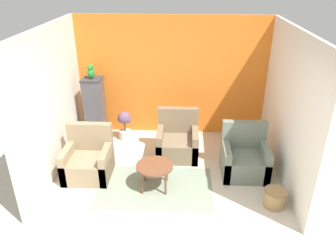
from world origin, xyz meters
TOP-DOWN VIEW (x-y plane):
  - ground_plane at (0.00, 0.00)m, footprint 20.00×20.00m
  - wall_back_accent at (0.00, 3.19)m, footprint 4.14×0.06m
  - wall_left at (-2.04, 1.58)m, footprint 0.06×3.16m
  - wall_right at (2.04, 1.58)m, footprint 0.06×3.16m
  - area_rug at (-0.20, 1.00)m, footprint 1.96×1.23m
  - coffee_table at (-0.20, 1.00)m, footprint 0.62×0.62m
  - armchair_left at (-1.42, 1.32)m, footprint 0.80×0.75m
  - armchair_right at (1.39, 1.54)m, footprint 0.80×0.75m
  - armchair_middle at (0.16, 2.10)m, footprint 0.80×0.75m
  - birdcage at (-1.61, 2.73)m, footprint 0.45×0.45m
  - parrot at (-1.61, 2.73)m, footprint 0.14×0.25m
  - potted_plant at (-1.00, 2.74)m, footprint 0.30×0.27m
  - wicker_basket at (1.73, 0.63)m, footprint 0.35×0.35m

SIDE VIEW (x-z plane):
  - ground_plane at x=0.00m, z-range 0.00..0.00m
  - area_rug at x=-0.20m, z-range 0.00..0.01m
  - wicker_basket at x=1.73m, z-range 0.01..0.30m
  - armchair_left at x=-1.42m, z-range -0.17..0.75m
  - armchair_right at x=1.39m, z-range -0.17..0.75m
  - armchair_middle at x=0.16m, z-range -0.17..0.75m
  - potted_plant at x=-1.00m, z-range 0.04..0.68m
  - coffee_table at x=-0.20m, z-range 0.18..0.63m
  - birdcage at x=-1.61m, z-range -0.02..1.36m
  - wall_back_accent at x=0.00m, z-range 0.00..2.58m
  - wall_left at x=-2.04m, z-range 0.00..2.58m
  - wall_right at x=2.04m, z-range 0.00..2.58m
  - parrot at x=-1.61m, z-range 1.37..1.67m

